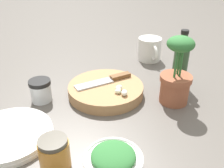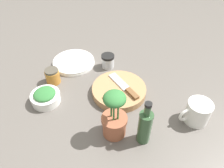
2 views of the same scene
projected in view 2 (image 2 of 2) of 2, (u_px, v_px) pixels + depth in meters
name	position (u px, v px, depth m)	size (l,w,h in m)	color
ground_plane	(117.00, 97.00, 0.94)	(5.00, 5.00, 0.00)	#56514C
cutting_board	(119.00, 90.00, 0.94)	(0.23, 0.23, 0.03)	#9E754C
chef_knife	(125.00, 87.00, 0.93)	(0.17, 0.14, 0.01)	brown
garlic_cloves	(110.00, 94.00, 0.89)	(0.05, 0.05, 0.02)	silver
herb_bowl	(45.00, 97.00, 0.90)	(0.12, 0.12, 0.06)	silver
spice_jar	(108.00, 61.00, 1.07)	(0.06, 0.06, 0.07)	silver
coffee_mug	(197.00, 112.00, 0.82)	(0.11, 0.10, 0.09)	silver
plate_stack	(74.00, 62.00, 1.10)	(0.21, 0.21, 0.02)	silver
honey_jar	(52.00, 76.00, 0.99)	(0.06, 0.06, 0.07)	#BC7A2D
oil_bottle	(145.00, 126.00, 0.73)	(0.05, 0.05, 0.19)	#2D4C2D
potted_herb	(114.00, 118.00, 0.75)	(0.09, 0.09, 0.20)	#935138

